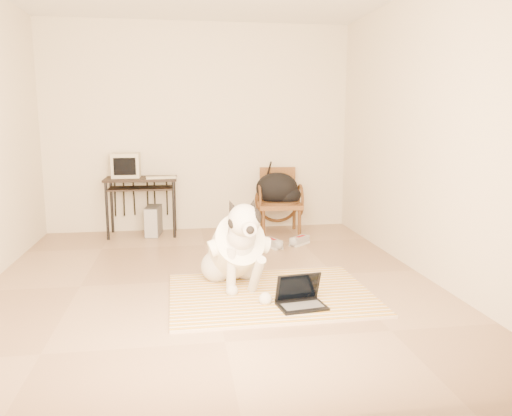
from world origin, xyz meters
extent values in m
plane|color=#9E7D61|center=(0.00, 0.00, 0.00)|extent=(4.50, 4.50, 0.00)
plane|color=beige|center=(0.00, 2.25, 1.35)|extent=(4.50, 0.00, 4.50)
plane|color=beige|center=(0.00, -2.25, 1.35)|extent=(4.50, 0.00, 4.50)
plane|color=beige|center=(2.00, 0.00, 1.35)|extent=(0.00, 4.50, 4.50)
cube|color=orange|center=(0.47, -1.00, 0.01)|extent=(1.69, 0.28, 0.02)
cube|color=#326F39|center=(0.47, -0.74, 0.01)|extent=(1.69, 0.28, 0.02)
cube|color=#7F458E|center=(0.47, -0.49, 0.01)|extent=(1.69, 0.28, 0.02)
cube|color=#F5CB52|center=(0.46, -0.23, 0.01)|extent=(1.69, 0.28, 0.02)
cube|color=beige|center=(0.46, 0.03, 0.01)|extent=(1.69, 0.28, 0.02)
sphere|color=silver|center=(0.04, -0.06, 0.15)|extent=(0.29, 0.29, 0.29)
sphere|color=silver|center=(0.32, -0.02, 0.15)|extent=(0.29, 0.29, 0.29)
ellipsoid|color=silver|center=(0.18, -0.05, 0.17)|extent=(0.36, 0.33, 0.29)
ellipsoid|color=silver|center=(0.20, -0.23, 0.37)|extent=(0.44, 0.70, 0.63)
cylinder|color=white|center=(0.20, -0.21, 0.37)|extent=(0.50, 0.61, 0.58)
sphere|color=silver|center=(0.23, -0.41, 0.51)|extent=(0.24, 0.24, 0.24)
sphere|color=silver|center=(0.24, -0.50, 0.66)|extent=(0.27, 0.27, 0.27)
ellipsoid|color=black|center=(0.28, -0.50, 0.68)|extent=(0.21, 0.23, 0.20)
cylinder|color=silver|center=(0.25, -0.62, 0.62)|extent=(0.13, 0.15, 0.11)
sphere|color=black|center=(0.26, -0.69, 0.62)|extent=(0.07, 0.07, 0.07)
cone|color=black|center=(0.14, -0.46, 0.77)|extent=(0.13, 0.14, 0.17)
cone|color=black|center=(0.32, -0.43, 0.77)|extent=(0.14, 0.15, 0.17)
torus|color=silver|center=(0.23, -0.43, 0.56)|extent=(0.25, 0.15, 0.22)
cylinder|color=silver|center=(0.14, -0.43, 0.22)|extent=(0.09, 0.13, 0.40)
cylinder|color=silver|center=(0.33, -0.53, 0.19)|extent=(0.12, 0.37, 0.41)
sphere|color=silver|center=(0.14, -0.46, 0.05)|extent=(0.10, 0.10, 0.10)
sphere|color=silver|center=(0.38, -0.71, 0.05)|extent=(0.11, 0.11, 0.11)
cone|color=black|center=(0.13, 0.20, 0.05)|extent=(0.24, 0.39, 0.10)
cube|color=black|center=(0.65, -0.84, 0.03)|extent=(0.39, 0.30, 0.02)
cube|color=#4F4F52|center=(0.65, -0.85, 0.04)|extent=(0.33, 0.19, 0.00)
cube|color=black|center=(0.63, -0.75, 0.16)|extent=(0.37, 0.14, 0.24)
cube|color=black|center=(0.64, -0.76, 0.16)|extent=(0.33, 0.11, 0.21)
cube|color=black|center=(-0.75, 1.97, 0.73)|extent=(0.89, 0.50, 0.03)
cube|color=black|center=(-0.75, 1.92, 0.61)|extent=(0.79, 0.40, 0.02)
cylinder|color=black|center=(-1.16, 1.77, 0.36)|extent=(0.04, 0.04, 0.71)
cylinder|color=black|center=(-1.16, 2.19, 0.36)|extent=(0.04, 0.04, 0.71)
cylinder|color=black|center=(-0.35, 1.76, 0.36)|extent=(0.04, 0.04, 0.71)
cylinder|color=black|center=(-0.35, 2.18, 0.36)|extent=(0.04, 0.04, 0.71)
cube|color=beige|center=(-0.94, 2.05, 0.89)|extent=(0.34, 0.32, 0.30)
cube|color=black|center=(-0.94, 1.89, 0.89)|extent=(0.27, 0.02, 0.21)
cube|color=beige|center=(-0.50, 1.84, 0.75)|extent=(0.38, 0.17, 0.02)
cube|color=#4F4F52|center=(-0.61, 1.94, 0.19)|extent=(0.22, 0.41, 0.37)
cube|color=#A5A4A9|center=(-0.64, 1.75, 0.19)|extent=(0.16, 0.03, 0.36)
cube|color=brown|center=(1.00, 1.82, 0.37)|extent=(0.59, 0.58, 0.06)
cylinder|color=#3B2110|center=(1.00, 1.82, 0.41)|extent=(0.51, 0.51, 0.04)
cube|color=brown|center=(1.02, 2.07, 0.63)|extent=(0.48, 0.08, 0.42)
cylinder|color=#3B2110|center=(0.76, 1.61, 0.17)|extent=(0.04, 0.04, 0.34)
cylinder|color=#3B2110|center=(0.79, 2.07, 0.17)|extent=(0.04, 0.04, 0.34)
cylinder|color=#3B2110|center=(1.21, 1.58, 0.17)|extent=(0.04, 0.04, 0.34)
cylinder|color=#3B2110|center=(1.25, 2.03, 0.17)|extent=(0.04, 0.04, 0.34)
ellipsoid|color=black|center=(0.97, 1.86, 0.59)|extent=(0.55, 0.45, 0.41)
ellipsoid|color=black|center=(1.11, 1.79, 0.50)|extent=(0.34, 0.28, 0.23)
cube|color=silver|center=(0.78, 1.10, 0.01)|extent=(0.22, 0.31, 0.03)
cube|color=gray|center=(0.78, 1.10, 0.05)|extent=(0.21, 0.30, 0.09)
cube|color=maroon|center=(0.78, 1.10, 0.09)|extent=(0.10, 0.15, 0.02)
cube|color=silver|center=(1.12, 1.17, 0.01)|extent=(0.29, 0.27, 0.03)
cube|color=gray|center=(1.12, 1.17, 0.05)|extent=(0.28, 0.26, 0.09)
cube|color=maroon|center=(1.12, 1.17, 0.09)|extent=(0.14, 0.13, 0.02)
camera|label=1|loc=(-0.27, -4.43, 1.47)|focal=35.00mm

